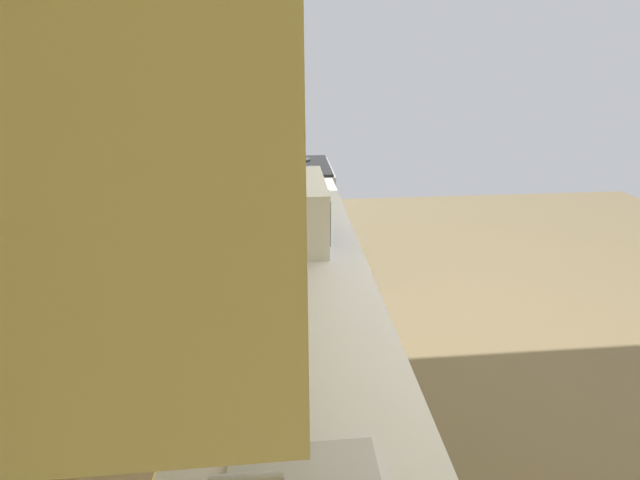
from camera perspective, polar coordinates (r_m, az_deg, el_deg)
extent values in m
plane|color=brown|center=(2.81, 27.07, -16.41)|extent=(6.63, 6.63, 0.00)
cube|color=#F2DB7E|center=(1.83, -16.46, 10.66)|extent=(4.26, 0.12, 2.62)
cube|color=beige|center=(1.82, -3.30, -20.18)|extent=(3.20, 0.63, 0.87)
cube|color=white|center=(1.54, -3.70, -8.20)|extent=(3.23, 0.66, 0.02)
cube|color=#332819|center=(1.69, 8.86, -24.77)|extent=(0.01, 0.01, 0.80)
cube|color=#332819|center=(2.01, 5.83, -15.01)|extent=(0.01, 0.01, 0.80)
cube|color=#332819|center=(2.38, 3.85, -8.06)|extent=(0.01, 0.01, 0.80)
cube|color=#332819|center=(2.77, 2.46, -3.01)|extent=(0.01, 0.01, 0.80)
cube|color=beige|center=(1.31, -12.82, 27.95)|extent=(2.23, 0.31, 0.67)
cube|color=#997A4C|center=(0.66, -31.53, -20.58)|extent=(0.60, 0.02, 0.64)
cube|color=white|center=(0.66, -32.11, -20.50)|extent=(0.54, 0.01, 0.58)
cube|color=#B7BABF|center=(3.50, -4.02, 3.10)|extent=(0.70, 0.67, 0.89)
cube|color=black|center=(3.53, 1.56, 2.60)|extent=(0.55, 0.01, 0.49)
cube|color=black|center=(3.36, -4.24, 10.39)|extent=(0.67, 0.64, 0.02)
cube|color=#B7BABF|center=(3.35, -9.80, 11.49)|extent=(0.67, 0.04, 0.18)
cylinder|color=#38383D|center=(3.21, -2.01, 10.06)|extent=(0.11, 0.11, 0.01)
cylinder|color=#38383D|center=(3.51, -2.29, 11.29)|extent=(0.11, 0.11, 0.01)
cylinder|color=#38383D|center=(3.21, -6.39, 9.91)|extent=(0.11, 0.11, 0.01)
cylinder|color=#38383D|center=(3.51, -6.31, 11.16)|extent=(0.11, 0.11, 0.01)
cylinder|color=#B7BABF|center=(0.71, -10.33, -30.35)|extent=(0.02, 0.11, 0.02)
cube|color=white|center=(1.95, -4.84, 4.20)|extent=(0.52, 0.37, 0.30)
cube|color=black|center=(1.91, 0.89, 3.91)|extent=(0.32, 0.01, 0.21)
cube|color=#2D2D33|center=(2.14, 0.22, 6.22)|extent=(0.09, 0.01, 0.21)
cylinder|color=#4C8CBF|center=(2.71, -3.64, 7.25)|extent=(0.19, 0.19, 0.04)
cylinder|color=#508BAF|center=(2.70, -3.64, 7.48)|extent=(0.16, 0.16, 0.02)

